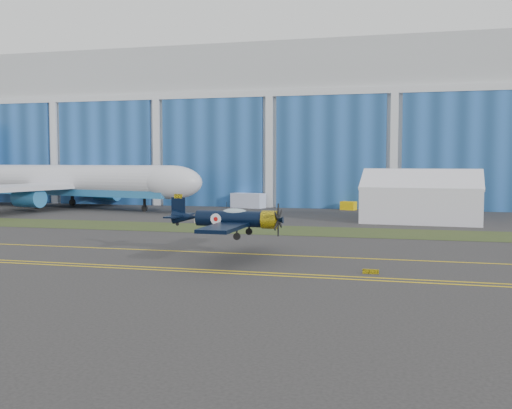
% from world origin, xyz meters
% --- Properties ---
extents(ground, '(260.00, 260.00, 0.00)m').
position_xyz_m(ground, '(0.00, 0.00, 0.00)').
color(ground, '#343231').
rests_on(ground, ground).
extents(grass_median, '(260.00, 10.00, 0.02)m').
position_xyz_m(grass_median, '(0.00, 14.00, 0.02)').
color(grass_median, '#475128').
rests_on(grass_median, ground).
extents(hangar, '(220.00, 45.70, 30.00)m').
position_xyz_m(hangar, '(0.00, 71.79, 14.96)').
color(hangar, silver).
rests_on(hangar, ground).
extents(taxiway_centreline, '(200.00, 0.20, 0.02)m').
position_xyz_m(taxiway_centreline, '(0.00, -5.00, 0.01)').
color(taxiway_centreline, yellow).
rests_on(taxiway_centreline, ground).
extents(edge_line_near, '(80.00, 0.20, 0.02)m').
position_xyz_m(edge_line_near, '(0.00, -14.50, 0.01)').
color(edge_line_near, yellow).
rests_on(edge_line_near, ground).
extents(edge_line_far, '(80.00, 0.20, 0.02)m').
position_xyz_m(edge_line_far, '(0.00, -13.50, 0.01)').
color(edge_line_far, yellow).
rests_on(edge_line_far, ground).
extents(guard_board_right, '(1.20, 0.15, 0.35)m').
position_xyz_m(guard_board_right, '(22.00, -12.00, 0.17)').
color(guard_board_right, yellow).
rests_on(guard_board_right, ground).
extents(warbird, '(11.59, 13.89, 4.06)m').
position_xyz_m(warbird, '(9.70, -7.35, 3.40)').
color(warbird, black).
rests_on(warbird, ground).
extents(jetliner, '(73.04, 65.81, 21.93)m').
position_xyz_m(jetliner, '(-35.25, 39.24, 10.96)').
color(jetliner, silver).
rests_on(jetliner, ground).
extents(tent, '(16.57, 12.59, 7.38)m').
position_xyz_m(tent, '(26.31, 29.09, 3.69)').
color(tent, white).
rests_on(tent, ground).
extents(shipping_container, '(6.49, 3.91, 2.63)m').
position_xyz_m(shipping_container, '(-3.52, 47.32, 1.31)').
color(shipping_container, '#D5DDFE').
rests_on(shipping_container, ground).
extents(tug, '(2.89, 2.28, 1.47)m').
position_xyz_m(tug, '(14.53, 46.95, 0.74)').
color(tug, yellow).
rests_on(tug, ground).
extents(barrier_a, '(2.07, 0.89, 0.90)m').
position_xyz_m(barrier_a, '(-2.45, 19.40, 0.45)').
color(barrier_a, '#9E9684').
rests_on(barrier_a, ground).
extents(barrier_b, '(2.07, 0.93, 0.90)m').
position_xyz_m(barrier_b, '(-0.73, 20.01, 0.45)').
color(barrier_b, gray).
rests_on(barrier_b, ground).
extents(barrier_c, '(2.06, 0.87, 0.90)m').
position_xyz_m(barrier_c, '(6.51, 19.71, 0.45)').
color(barrier_c, gray).
rests_on(barrier_c, ground).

